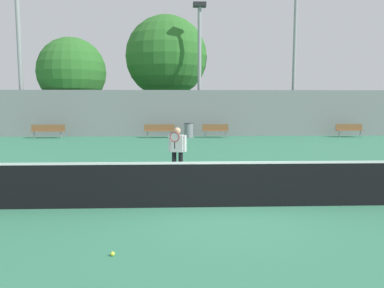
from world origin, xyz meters
name	(u,v)px	position (x,y,z in m)	size (l,w,h in m)	color
ground_plane	(222,207)	(0.00, 0.00, 0.00)	(100.00, 100.00, 0.00)	#337556
tennis_net	(223,184)	(0.00, 0.00, 0.52)	(12.38, 0.09, 1.03)	#99999E
tennis_player	(177,149)	(-1.02, 3.54, 0.88)	(0.57, 0.48, 1.55)	black
bench_courtside_near	(215,129)	(1.50, 16.61, 0.56)	(1.75, 0.40, 0.89)	brown
bench_courtside_far	(48,130)	(-9.51, 16.61, 0.56)	(2.18, 0.40, 0.89)	brown
bench_adjacent_court	(159,129)	(-2.22, 16.61, 0.56)	(2.03, 0.40, 0.89)	brown
bench_by_gate	(349,129)	(10.58, 16.61, 0.56)	(1.82, 0.40, 0.89)	brown
light_pole_near_left	(19,42)	(-11.81, 18.37, 6.44)	(0.90, 0.60, 11.65)	#939399
light_pole_far_right	(199,59)	(0.53, 18.39, 5.35)	(0.90, 0.60, 9.15)	#939399
light_pole_center_back	(295,39)	(7.27, 18.52, 6.78)	(0.90, 0.60, 11.64)	#939399
trash_bin	(189,130)	(-0.28, 16.56, 0.49)	(0.60, 0.60, 0.98)	gray
tennis_ball	(113,254)	(-2.00, -2.62, 0.03)	(0.07, 0.07, 0.07)	#D1E038
back_fence	(192,113)	(0.00, 17.75, 1.59)	(29.54, 0.06, 3.18)	gray
tree_green_tall	(166,57)	(-1.88, 21.91, 5.89)	(6.40, 6.40, 9.10)	brown
tree_green_broad	(72,72)	(-8.76, 19.99, 4.55)	(4.98, 4.98, 7.05)	brown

